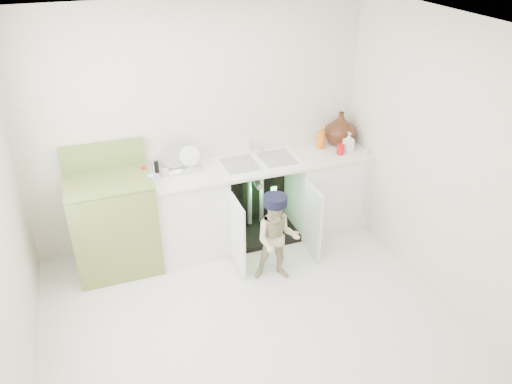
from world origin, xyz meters
TOP-DOWN VIEW (x-y plane):
  - ground at (0.00, 0.00)m, footprint 3.50×3.50m
  - room_shell at (0.00, 0.00)m, footprint 6.00×5.50m
  - counter_run at (0.59, 1.21)m, footprint 2.44×1.02m
  - avocado_stove at (-0.96, 1.18)m, footprint 0.79×0.65m
  - repair_worker at (0.46, 0.44)m, footprint 0.52×0.65m

SIDE VIEW (x-z plane):
  - ground at x=0.00m, z-range 0.00..0.00m
  - repair_worker at x=0.46m, z-range 0.01..0.91m
  - counter_run at x=0.59m, z-range -0.15..1.11m
  - avocado_stove at x=-0.96m, z-range -0.11..1.12m
  - room_shell at x=0.00m, z-range 0.62..1.88m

